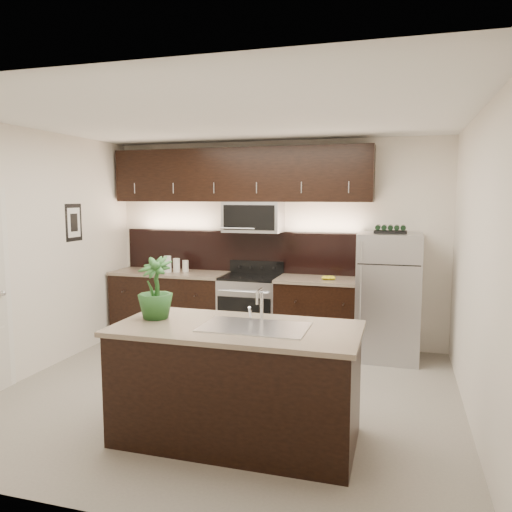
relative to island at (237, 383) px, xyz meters
The scene contains 12 objects.
ground 1.02m from the island, 115.32° to the left, with size 4.50×4.50×0.00m, color gray.
room_walls 1.54m from the island, 122.50° to the left, with size 4.52×4.02×2.71m.
counter_run 2.65m from the island, 108.58° to the left, with size 3.51×0.65×0.94m.
upper_fixtures 3.24m from the island, 107.11° to the left, with size 3.49×0.40×1.66m.
island is the anchor object (origin of this frame).
sink_faucet 0.51m from the island, ahead, with size 0.84×0.50×0.28m.
refrigerator 2.71m from the island, 65.54° to the left, with size 0.74×0.67×1.53m, color #B2B2B7.
wine_rack 2.91m from the island, 65.54° to the left, with size 0.38×0.23×0.09m.
plant 1.04m from the island, behind, with size 0.29×0.29×0.52m, color #245622.
canisters 3.09m from the island, 124.72° to the left, with size 0.32×0.18×0.22m.
french_press 2.65m from the island, 72.40° to the left, with size 0.09×0.09×0.27m.
bananas 2.51m from the island, 81.99° to the left, with size 0.18×0.14×0.05m, color gold.
Camera 1 is at (1.62, -4.50, 1.96)m, focal length 35.00 mm.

